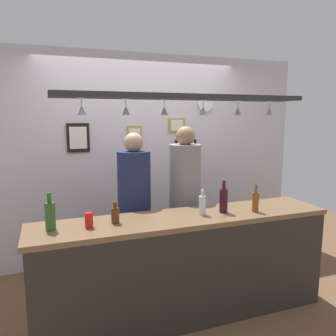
% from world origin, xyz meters
% --- Properties ---
extents(ground_plane, '(8.00, 8.00, 0.00)m').
position_xyz_m(ground_plane, '(0.00, 0.00, 0.00)').
color(ground_plane, brown).
extents(back_wall, '(4.40, 0.06, 2.60)m').
position_xyz_m(back_wall, '(0.00, 1.10, 1.30)').
color(back_wall, silver).
rests_on(back_wall, ground_plane).
extents(bar_counter, '(2.70, 0.55, 0.95)m').
position_xyz_m(bar_counter, '(0.00, -0.50, 0.65)').
color(bar_counter, brown).
rests_on(bar_counter, ground_plane).
extents(overhead_glass_rack, '(2.20, 0.36, 0.04)m').
position_xyz_m(overhead_glass_rack, '(0.00, -0.30, 2.00)').
color(overhead_glass_rack, black).
extents(hanging_wineglass_far_left, '(0.07, 0.07, 0.13)m').
position_xyz_m(hanging_wineglass_far_left, '(-0.86, -0.34, 1.88)').
color(hanging_wineglass_far_left, silver).
rests_on(hanging_wineglass_far_left, overhead_glass_rack).
extents(hanging_wineglass_left, '(0.07, 0.07, 0.13)m').
position_xyz_m(hanging_wineglass_left, '(-0.51, -0.30, 1.88)').
color(hanging_wineglass_left, silver).
rests_on(hanging_wineglass_left, overhead_glass_rack).
extents(hanging_wineglass_center_left, '(0.07, 0.07, 0.13)m').
position_xyz_m(hanging_wineglass_center_left, '(-0.16, -0.24, 1.88)').
color(hanging_wineglass_center_left, silver).
rests_on(hanging_wineglass_center_left, overhead_glass_rack).
extents(hanging_wineglass_center, '(0.07, 0.07, 0.13)m').
position_xyz_m(hanging_wineglass_center, '(0.17, -0.33, 1.88)').
color(hanging_wineglass_center, silver).
rests_on(hanging_wineglass_center, overhead_glass_rack).
extents(hanging_wineglass_center_right, '(0.07, 0.07, 0.13)m').
position_xyz_m(hanging_wineglass_center_right, '(0.54, -0.29, 1.88)').
color(hanging_wineglass_center_right, silver).
rests_on(hanging_wineglass_center_right, overhead_glass_rack).
extents(hanging_wineglass_right, '(0.07, 0.07, 0.13)m').
position_xyz_m(hanging_wineglass_right, '(0.89, -0.29, 1.88)').
color(hanging_wineglass_right, silver).
rests_on(hanging_wineglass_right, overhead_glass_rack).
extents(person_left_navy_shirt, '(0.34, 0.34, 1.67)m').
position_xyz_m(person_left_navy_shirt, '(-0.31, 0.26, 1.01)').
color(person_left_navy_shirt, '#2D334C').
rests_on(person_left_navy_shirt, ground_plane).
extents(person_right_grey_shirt, '(0.34, 0.34, 1.73)m').
position_xyz_m(person_right_grey_shirt, '(0.26, 0.26, 1.04)').
color(person_right_grey_shirt, '#2D334C').
rests_on(person_right_grey_shirt, ground_plane).
extents(bottle_soda_clear, '(0.06, 0.06, 0.23)m').
position_xyz_m(bottle_soda_clear, '(0.16, -0.36, 1.04)').
color(bottle_soda_clear, silver).
rests_on(bottle_soda_clear, bar_counter).
extents(bottle_beer_brown_stubby, '(0.07, 0.07, 0.18)m').
position_xyz_m(bottle_beer_brown_stubby, '(-0.62, -0.33, 1.02)').
color(bottle_beer_brown_stubby, '#512D14').
rests_on(bottle_beer_brown_stubby, bar_counter).
extents(bottle_champagne_green, '(0.08, 0.08, 0.30)m').
position_xyz_m(bottle_champagne_green, '(-1.13, -0.32, 1.07)').
color(bottle_champagne_green, '#2D5623').
rests_on(bottle_champagne_green, bar_counter).
extents(bottle_wine_dark_red, '(0.08, 0.08, 0.30)m').
position_xyz_m(bottle_wine_dark_red, '(0.38, -0.36, 1.07)').
color(bottle_wine_dark_red, '#380F19').
rests_on(bottle_wine_dark_red, bar_counter).
extents(bottle_beer_amber_tall, '(0.06, 0.06, 0.26)m').
position_xyz_m(bottle_beer_amber_tall, '(0.67, -0.44, 1.05)').
color(bottle_beer_amber_tall, brown).
rests_on(bottle_beer_amber_tall, bar_counter).
extents(drink_can, '(0.07, 0.07, 0.12)m').
position_xyz_m(drink_can, '(-0.84, -0.36, 1.01)').
color(drink_can, red).
rests_on(drink_can, bar_counter).
extents(picture_frame_caricature, '(0.26, 0.02, 0.34)m').
position_xyz_m(picture_frame_caricature, '(-0.78, 1.06, 1.58)').
color(picture_frame_caricature, black).
rests_on(picture_frame_caricature, back_wall).
extents(picture_frame_crest, '(0.18, 0.02, 0.26)m').
position_xyz_m(picture_frame_crest, '(-0.09, 1.06, 1.58)').
color(picture_frame_crest, '#B29338').
rests_on(picture_frame_crest, back_wall).
extents(picture_frame_upper_small, '(0.22, 0.02, 0.18)m').
position_xyz_m(picture_frame_upper_small, '(0.47, 1.06, 1.71)').
color(picture_frame_upper_small, '#B29338').
rests_on(picture_frame_upper_small, back_wall).
extents(picture_frame_lower_pair, '(0.30, 0.02, 0.18)m').
position_xyz_m(picture_frame_lower_pair, '(0.60, 1.06, 1.43)').
color(picture_frame_lower_pair, black).
rests_on(picture_frame_lower_pair, back_wall).
extents(wall_clock, '(0.22, 0.03, 0.22)m').
position_xyz_m(wall_clock, '(0.88, 1.05, 2.00)').
color(wall_clock, white).
rests_on(wall_clock, back_wall).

